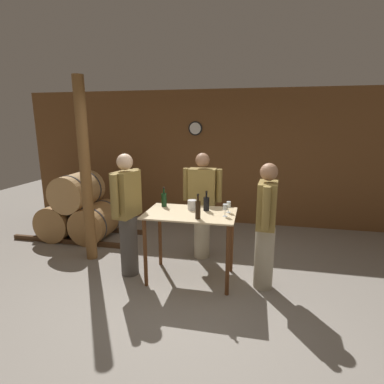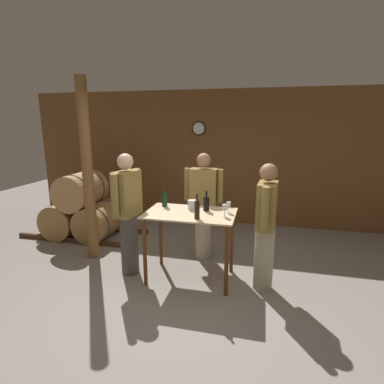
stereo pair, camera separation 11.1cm
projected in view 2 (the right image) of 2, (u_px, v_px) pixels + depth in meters
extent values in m
plane|color=gray|center=(187.00, 298.00, 3.60)|extent=(14.00, 14.00, 0.00)
cube|color=brown|center=(223.00, 158.00, 6.09)|extent=(8.40, 0.05, 2.70)
cylinder|color=black|center=(199.00, 128.00, 6.03)|extent=(0.28, 0.03, 0.28)
cylinder|color=white|center=(199.00, 128.00, 6.01)|extent=(0.23, 0.01, 0.23)
cube|color=#4C331E|center=(74.00, 240.00, 5.26)|extent=(2.24, 0.06, 0.08)
cube|color=#4C331E|center=(94.00, 227.00, 5.90)|extent=(2.24, 0.06, 0.08)
cylinder|color=#9E7242|center=(68.00, 218.00, 5.60)|extent=(0.64, 0.84, 0.64)
cylinder|color=#38383D|center=(59.00, 222.00, 5.36)|extent=(0.66, 0.03, 0.66)
cylinder|color=#38383D|center=(76.00, 214.00, 5.83)|extent=(0.66, 0.03, 0.66)
cylinder|color=#9E7242|center=(100.00, 221.00, 5.44)|extent=(0.64, 0.84, 0.64)
cylinder|color=#38383D|center=(92.00, 225.00, 5.20)|extent=(0.66, 0.03, 0.66)
cylinder|color=#38383D|center=(107.00, 216.00, 5.68)|extent=(0.66, 0.03, 0.66)
cylinder|color=tan|center=(81.00, 190.00, 5.40)|extent=(0.64, 0.84, 0.64)
cylinder|color=#38383D|center=(72.00, 194.00, 5.16)|extent=(0.66, 0.03, 0.66)
cylinder|color=#38383D|center=(89.00, 188.00, 5.63)|extent=(0.66, 0.03, 0.66)
cube|color=beige|center=(190.00, 213.00, 3.86)|extent=(1.16, 0.73, 0.02)
cylinder|color=#593319|center=(145.00, 252.00, 3.80)|extent=(0.05, 0.05, 0.91)
cylinder|color=#593319|center=(227.00, 261.00, 3.56)|extent=(0.05, 0.05, 0.91)
cylinder|color=#593319|center=(161.00, 235.00, 4.37)|extent=(0.05, 0.05, 0.91)
cylinder|color=#593319|center=(232.00, 242.00, 4.14)|extent=(0.05, 0.05, 0.91)
cylinder|color=brown|center=(88.00, 172.00, 4.41)|extent=(0.16, 0.16, 2.70)
cylinder|color=black|center=(165.00, 200.00, 4.13)|extent=(0.07, 0.07, 0.18)
cylinder|color=black|center=(164.00, 190.00, 4.10)|extent=(0.02, 0.02, 0.09)
cylinder|color=black|center=(164.00, 188.00, 4.09)|extent=(0.03, 0.03, 0.02)
cylinder|color=black|center=(197.00, 210.00, 3.59)|extent=(0.06, 0.06, 0.22)
cylinder|color=black|center=(197.00, 198.00, 3.55)|extent=(0.02, 0.02, 0.09)
cylinder|color=black|center=(197.00, 195.00, 3.54)|extent=(0.03, 0.03, 0.02)
cylinder|color=black|center=(206.00, 204.00, 3.92)|extent=(0.08, 0.08, 0.18)
cylinder|color=black|center=(206.00, 194.00, 3.89)|extent=(0.02, 0.02, 0.08)
cylinder|color=black|center=(206.00, 192.00, 3.88)|extent=(0.03, 0.03, 0.02)
cylinder|color=silver|center=(224.00, 216.00, 3.69)|extent=(0.06, 0.06, 0.00)
cylinder|color=silver|center=(225.00, 213.00, 3.68)|extent=(0.01, 0.01, 0.08)
cylinder|color=silver|center=(225.00, 207.00, 3.66)|extent=(0.06, 0.06, 0.07)
cylinder|color=silver|center=(228.00, 213.00, 3.85)|extent=(0.06, 0.06, 0.00)
cylinder|color=silver|center=(228.00, 210.00, 3.84)|extent=(0.01, 0.01, 0.07)
cylinder|color=silver|center=(229.00, 205.00, 3.82)|extent=(0.06, 0.06, 0.07)
cylinder|color=silver|center=(192.00, 205.00, 3.98)|extent=(0.12, 0.12, 0.13)
cylinder|color=#B7AD93|center=(203.00, 231.00, 4.62)|extent=(0.24, 0.24, 0.85)
cube|color=olive|center=(203.00, 187.00, 4.46)|extent=(0.40, 0.22, 0.55)
sphere|color=#9E7051|center=(204.00, 160.00, 4.37)|extent=(0.21, 0.21, 0.21)
cylinder|color=olive|center=(220.00, 186.00, 4.40)|extent=(0.09, 0.09, 0.49)
cylinder|color=olive|center=(187.00, 184.00, 4.51)|extent=(0.09, 0.09, 0.49)
cylinder|color=#4C4742|center=(129.00, 244.00, 4.13)|extent=(0.24, 0.24, 0.84)
cube|color=olive|center=(127.00, 194.00, 3.96)|extent=(0.29, 0.43, 0.60)
sphere|color=beige|center=(125.00, 162.00, 3.86)|extent=(0.21, 0.21, 0.21)
cylinder|color=olive|center=(115.00, 196.00, 3.73)|extent=(0.09, 0.09, 0.54)
cylinder|color=olive|center=(137.00, 188.00, 4.18)|extent=(0.09, 0.09, 0.54)
cylinder|color=#B7AD93|center=(264.00, 258.00, 3.74)|extent=(0.24, 0.24, 0.81)
cube|color=olive|center=(267.00, 206.00, 3.58)|extent=(0.25, 0.42, 0.56)
sphere|color=#9E7051|center=(269.00, 172.00, 3.49)|extent=(0.21, 0.21, 0.21)
cylinder|color=olive|center=(269.00, 198.00, 3.80)|extent=(0.09, 0.09, 0.50)
cylinder|color=olive|center=(265.00, 209.00, 3.34)|extent=(0.09, 0.09, 0.50)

